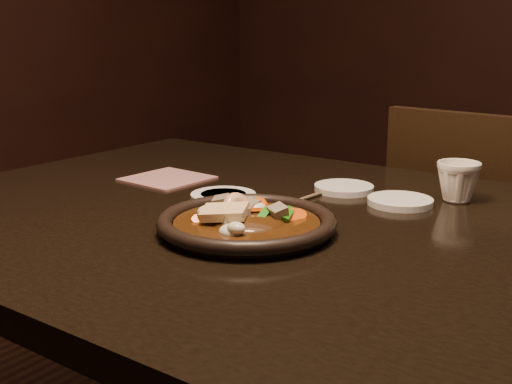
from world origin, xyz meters
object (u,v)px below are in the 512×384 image
Objects in this scene: chair at (483,277)px; tea_cup at (458,180)px; plate at (247,224)px; table at (364,284)px.

tea_cup is (0.05, -0.38, 0.31)m from chair.
plate is 3.54× the size of tea_cup.
plate is 0.40m from tea_cup.
tea_cup is at bearing 61.66° from plate.
tea_cup reaches higher than plate.
chair reaches higher than table.
tea_cup is (0.04, 0.26, 0.11)m from table.
table is at bearing -99.68° from tea_cup.
table is 21.62× the size of tea_cup.
plate is (-0.14, -0.73, 0.29)m from chair.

